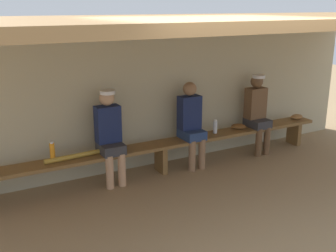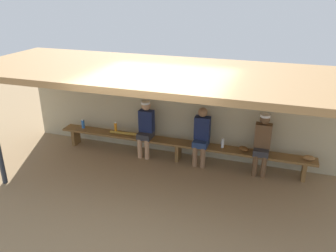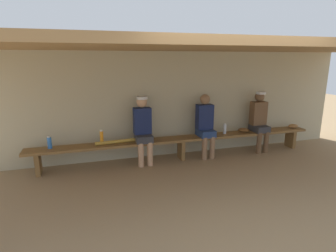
% 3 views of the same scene
% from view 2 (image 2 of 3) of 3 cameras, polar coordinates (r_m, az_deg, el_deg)
% --- Properties ---
extents(ground_plane, '(24.00, 24.00, 0.00)m').
position_cam_2_polar(ground_plane, '(6.74, -2.18, -11.58)').
color(ground_plane, '#937754').
extents(back_wall, '(8.00, 0.20, 2.20)m').
position_cam_2_polar(back_wall, '(7.95, 2.76, 2.79)').
color(back_wall, '#B7AD8C').
rests_on(back_wall, ground).
extents(dugout_roof, '(8.00, 2.80, 0.12)m').
position_cam_2_polar(dugout_roof, '(6.43, -0.26, 8.87)').
color(dugout_roof, '#9E7547').
rests_on(dugout_roof, back_wall).
extents(bench, '(6.00, 0.36, 0.46)m').
position_cam_2_polar(bench, '(7.82, 1.76, -3.19)').
color(bench, brown).
rests_on(bench, ground).
extents(player_in_red, '(0.34, 0.42, 1.34)m').
position_cam_2_polar(player_in_red, '(7.41, 15.62, -2.50)').
color(player_in_red, '#333338').
rests_on(player_in_red, ground).
extents(player_rightmost, '(0.34, 0.42, 1.34)m').
position_cam_2_polar(player_rightmost, '(7.93, -3.77, -0.04)').
color(player_rightmost, '#333338').
rests_on(player_rightmost, ground).
extents(player_shirtless_tan, '(0.34, 0.42, 1.34)m').
position_cam_2_polar(player_shirtless_tan, '(7.56, 5.67, -1.38)').
color(player_shirtless_tan, navy).
rests_on(player_shirtless_tan, ground).
extents(water_bottle_orange, '(0.07, 0.07, 0.22)m').
position_cam_2_polar(water_bottle_orange, '(7.58, 9.19, -2.87)').
color(water_bottle_orange, silver).
rests_on(water_bottle_orange, bench).
extents(water_bottle_clear, '(0.08, 0.08, 0.23)m').
position_cam_2_polar(water_bottle_clear, '(8.78, -14.14, 0.35)').
color(water_bottle_clear, blue).
rests_on(water_bottle_clear, bench).
extents(water_bottle_green, '(0.07, 0.07, 0.28)m').
position_cam_2_polar(water_bottle_green, '(8.31, -8.83, -0.30)').
color(water_bottle_green, orange).
rests_on(water_bottle_green, bench).
extents(baseball_glove_tan, '(0.29, 0.28, 0.09)m').
position_cam_2_polar(baseball_glove_tan, '(7.55, 12.65, -3.77)').
color(baseball_glove_tan, brown).
rests_on(baseball_glove_tan, bench).
extents(baseball_glove_worn, '(0.25, 0.19, 0.09)m').
position_cam_2_polar(baseball_glove_worn, '(7.57, 22.67, -4.99)').
color(baseball_glove_worn, olive).
rests_on(baseball_glove_worn, bench).
extents(baseball_bat, '(0.81, 0.12, 0.07)m').
position_cam_2_polar(baseball_bat, '(8.22, -7.13, -1.24)').
color(baseball_bat, '#B28C33').
rests_on(baseball_bat, bench).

